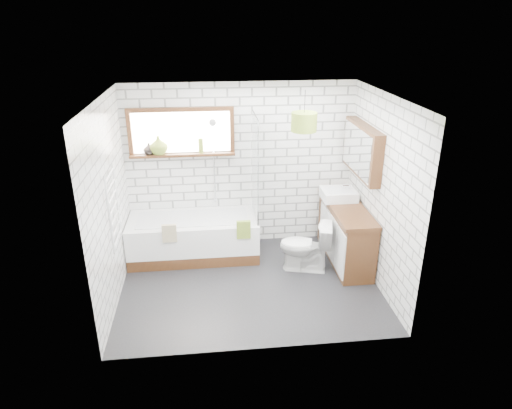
{
  "coord_description": "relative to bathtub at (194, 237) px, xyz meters",
  "views": [
    {
      "loc": [
        -0.51,
        -5.25,
        3.38
      ],
      "look_at": [
        0.12,
        0.25,
        1.06
      ],
      "focal_mm": 32.0,
      "sensor_mm": 36.0,
      "label": 1
    }
  ],
  "objects": [
    {
      "name": "wall_right",
      "position": [
        2.45,
        -0.88,
        0.95
      ],
      "size": [
        0.01,
        2.6,
        2.5
      ],
      "primitive_type": "cube",
      "color": "white",
      "rests_on": "ground"
    },
    {
      "name": "bottle",
      "position": [
        0.17,
        0.35,
        1.28
      ],
      "size": [
        0.09,
        0.09,
        0.21
      ],
      "primitive_type": "cylinder",
      "rotation": [
        0.0,
        0.0,
        0.43
      ],
      "color": "olive",
      "rests_on": "window"
    },
    {
      "name": "towel_beige",
      "position": [
        -0.31,
        -0.42,
        0.28
      ],
      "size": [
        0.2,
        0.05,
        0.26
      ],
      "primitive_type": "cube",
      "color": "tan",
      "rests_on": "bathtub"
    },
    {
      "name": "ceiling",
      "position": [
        0.75,
        -0.88,
        2.2
      ],
      "size": [
        3.4,
        2.6,
        0.01
      ],
      "primitive_type": "cube",
      "color": "white",
      "rests_on": "ground"
    },
    {
      "name": "pendant",
      "position": [
        1.5,
        -0.46,
        1.8
      ],
      "size": [
        0.33,
        0.33,
        0.24
      ],
      "primitive_type": "cylinder",
      "color": "olive",
      "rests_on": "ceiling"
    },
    {
      "name": "basin",
      "position": [
        2.15,
        -0.07,
        0.62
      ],
      "size": [
        0.49,
        0.43,
        0.14
      ],
      "primitive_type": "cube",
      "color": "white",
      "rests_on": "vanity"
    },
    {
      "name": "window",
      "position": [
        -0.1,
        0.38,
        1.5
      ],
      "size": [
        1.52,
        0.16,
        0.68
      ],
      "primitive_type": "cube",
      "color": "#3A1F10",
      "rests_on": "wall_back"
    },
    {
      "name": "towel_green",
      "position": [
        0.71,
        -0.42,
        0.28
      ],
      "size": [
        0.19,
        0.05,
        0.26
      ],
      "primitive_type": "cube",
      "color": "olive",
      "rests_on": "bathtub"
    },
    {
      "name": "vanity",
      "position": [
        2.21,
        -0.36,
        0.12
      ],
      "size": [
        0.48,
        1.49,
        0.85
      ],
      "primitive_type": "cube",
      "color": "#3A1F10",
      "rests_on": "floor"
    },
    {
      "name": "vase_dark",
      "position": [
        -0.58,
        0.35,
        1.26
      ],
      "size": [
        0.18,
        0.18,
        0.17
      ],
      "primitive_type": "imported",
      "rotation": [
        0.0,
        0.0,
        -0.1
      ],
      "color": "black",
      "rests_on": "window"
    },
    {
      "name": "shower_screen",
      "position": [
        0.92,
        0.0,
        1.05
      ],
      "size": [
        0.02,
        0.72,
        1.5
      ],
      "primitive_type": "cube",
      "color": "white",
      "rests_on": "bathtub"
    },
    {
      "name": "tap",
      "position": [
        2.31,
        -0.07,
        0.68
      ],
      "size": [
        0.04,
        0.04,
        0.16
      ],
      "primitive_type": "cylinder",
      "rotation": [
        0.0,
        0.0,
        0.22
      ],
      "color": "silver",
      "rests_on": "vanity"
    },
    {
      "name": "mirror_cabinet",
      "position": [
        2.37,
        -0.28,
        1.35
      ],
      "size": [
        0.16,
        1.2,
        0.7
      ],
      "primitive_type": "cube",
      "color": "#3A1F10",
      "rests_on": "wall_right"
    },
    {
      "name": "wall_left",
      "position": [
        -0.96,
        -0.88,
        0.95
      ],
      "size": [
        0.01,
        2.6,
        2.5
      ],
      "primitive_type": "cube",
      "color": "white",
      "rests_on": "ground"
    },
    {
      "name": "shower_riser",
      "position": [
        0.35,
        0.38,
        1.05
      ],
      "size": [
        0.02,
        0.02,
        1.3
      ],
      "primitive_type": "cylinder",
      "color": "silver",
      "rests_on": "wall_back"
    },
    {
      "name": "floor",
      "position": [
        0.75,
        -0.88,
        -0.31
      ],
      "size": [
        3.4,
        2.6,
        0.01
      ],
      "primitive_type": "cube",
      "color": "black",
      "rests_on": "ground"
    },
    {
      "name": "wall_back",
      "position": [
        0.75,
        0.42,
        0.95
      ],
      "size": [
        3.4,
        0.01,
        2.5
      ],
      "primitive_type": "cube",
      "color": "white",
      "rests_on": "ground"
    },
    {
      "name": "vase_olive",
      "position": [
        -0.44,
        0.35,
        1.31
      ],
      "size": [
        0.3,
        0.3,
        0.27
      ],
      "primitive_type": "imported",
      "rotation": [
        0.0,
        0.0,
        -0.21
      ],
      "color": "olive",
      "rests_on": "window"
    },
    {
      "name": "toilet",
      "position": [
        1.56,
        -0.58,
        0.06
      ],
      "size": [
        0.57,
        0.79,
        0.72
      ],
      "primitive_type": "imported",
      "rotation": [
        0.0,
        0.0,
        -1.83
      ],
      "color": "white",
      "rests_on": "floor"
    },
    {
      "name": "bathtub",
      "position": [
        0.0,
        0.0,
        0.0
      ],
      "size": [
        1.88,
        0.83,
        0.61
      ],
      "primitive_type": "cube",
      "color": "white",
      "rests_on": "floor"
    },
    {
      "name": "towel_radiator",
      "position": [
        -0.91,
        -0.88,
        0.9
      ],
      "size": [
        0.06,
        0.52,
        1.0
      ],
      "primitive_type": "cube",
      "color": "white",
      "rests_on": "wall_left"
    },
    {
      "name": "wall_front",
      "position": [
        0.75,
        -2.19,
        0.95
      ],
      "size": [
        3.4,
        0.01,
        2.5
      ],
      "primitive_type": "cube",
      "color": "white",
      "rests_on": "ground"
    }
  ]
}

